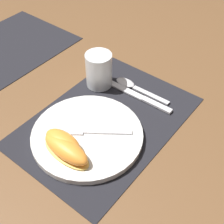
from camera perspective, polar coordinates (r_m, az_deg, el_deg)
The scene contains 10 objects.
ground_plane at distance 0.83m, azimuth -1.05°, elevation -1.71°, with size 3.00×3.00×0.00m, color brown.
placemat at distance 0.83m, azimuth -1.05°, elevation -1.61°, with size 0.48×0.33×0.00m.
placemat_far at distance 1.14m, azimuth -19.88°, elevation 10.34°, with size 0.48×0.33×0.00m.
plate at distance 0.79m, azimuth -4.70°, elevation -4.14°, with size 0.28×0.28×0.02m.
juice_glass at distance 0.91m, azimuth -2.40°, elevation 7.36°, with size 0.08×0.08×0.10m.
knife at distance 0.90m, azimuth 4.80°, elevation 2.93°, with size 0.02×0.23×0.01m.
spoon at distance 0.93m, azimuth 3.67°, elevation 4.83°, with size 0.03×0.18×0.01m.
fork at distance 0.78m, azimuth -4.66°, elevation -3.51°, with size 0.13×0.17×0.00m.
citrus_wedge_0 at distance 0.74m, azimuth -8.96°, elevation -5.55°, with size 0.06×0.11×0.04m.
citrus_wedge_1 at distance 0.73m, azimuth -8.41°, elevation -6.83°, with size 0.06×0.14×0.04m.
Camera 1 is at (-0.44, -0.37, 0.61)m, focal length 50.00 mm.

